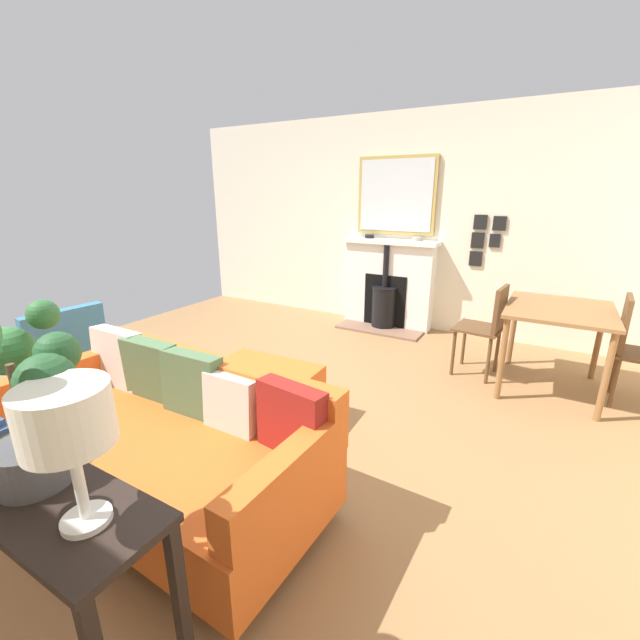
{
  "coord_description": "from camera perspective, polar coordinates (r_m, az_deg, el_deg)",
  "views": [
    {
      "loc": [
        2.33,
        1.81,
        1.68
      ],
      "look_at": [
        -0.55,
        0.16,
        0.64
      ],
      "focal_mm": 22.93,
      "sensor_mm": 36.0,
      "label": 1
    }
  ],
  "objects": [
    {
      "name": "dining_chair_near_fireplace",
      "position": [
        4.07,
        22.4,
        -0.44
      ],
      "size": [
        0.44,
        0.44,
        0.88
      ],
      "color": "brown",
      "rests_on": "ground"
    },
    {
      "name": "dining_table",
      "position": [
        4.03,
        30.3,
        0.1
      ],
      "size": [
        0.96,
        0.82,
        0.75
      ],
      "color": "olive",
      "rests_on": "ground"
    },
    {
      "name": "ground_plane",
      "position": [
        3.4,
        -7.08,
        -12.45
      ],
      "size": [
        5.52,
        6.01,
        0.01
      ],
      "primitive_type": "cube",
      "color": "olive"
    },
    {
      "name": "wall_left",
      "position": [
        5.42,
        10.53,
        13.09
      ],
      "size": [
        0.12,
        6.01,
        2.6
      ],
      "primitive_type": "cube",
      "color": "silver",
      "rests_on": "ground"
    },
    {
      "name": "sofa",
      "position": [
        2.55,
        -20.48,
        -15.17
      ],
      "size": [
        0.93,
        1.93,
        0.81
      ],
      "color": "#B2B2B7",
      "rests_on": "ground"
    },
    {
      "name": "mirror_over_mantel",
      "position": [
        5.32,
        10.56,
        16.69
      ],
      "size": [
        0.04,
        0.99,
        0.92
      ],
      "color": "tan"
    },
    {
      "name": "armchair_accent",
      "position": [
        3.97,
        -32.55,
        -3.37
      ],
      "size": [
        0.72,
        0.63,
        0.81
      ],
      "color": "brown",
      "rests_on": "ground"
    },
    {
      "name": "ottoman",
      "position": [
        3.18,
        -7.83,
        -9.41
      ],
      "size": [
        0.57,
        0.81,
        0.42
      ],
      "color": "#B2B2B7",
      "rests_on": "ground"
    },
    {
      "name": "table_lamp_far_end",
      "position": [
        1.33,
        -31.89,
        -12.0
      ],
      "size": [
        0.24,
        0.24,
        0.44
      ],
      "color": "white",
      "rests_on": "console_table"
    },
    {
      "name": "mantel_bowl_far",
      "position": [
        5.15,
        13.42,
        10.97
      ],
      "size": [
        0.13,
        0.13,
        0.05
      ],
      "color": "#9E9384",
      "rests_on": "fireplace"
    },
    {
      "name": "dining_chair_by_back_wall",
      "position": [
        4.11,
        37.54,
        -2.6
      ],
      "size": [
        0.42,
        0.42,
        0.9
      ],
      "color": "brown",
      "rests_on": "ground"
    },
    {
      "name": "photo_gallery_row",
      "position": [
        5.09,
        21.99,
        10.65
      ],
      "size": [
        0.02,
        0.35,
        0.58
      ],
      "color": "black"
    },
    {
      "name": "fireplace",
      "position": [
        5.33,
        9.44,
        4.43
      ],
      "size": [
        0.59,
        1.21,
        1.12
      ],
      "color": "brown",
      "rests_on": "ground"
    },
    {
      "name": "mantel_bowl_near",
      "position": [
        5.36,
        6.91,
        11.54
      ],
      "size": [
        0.12,
        0.12,
        0.05
      ],
      "color": "black",
      "rests_on": "fireplace"
    },
    {
      "name": "potted_plant",
      "position": [
        1.58,
        -36.82,
        -7.87
      ],
      "size": [
        0.48,
        0.45,
        0.66
      ],
      "color": "#4C4C51",
      "rests_on": "console_table"
    }
  ]
}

